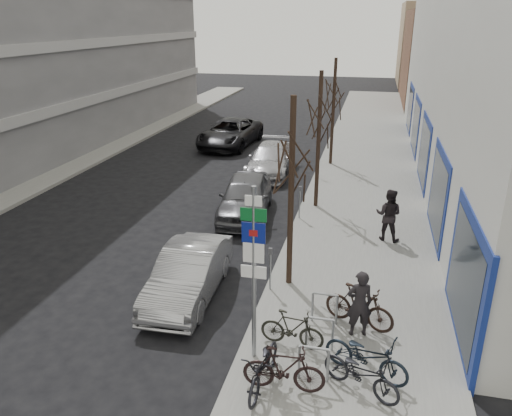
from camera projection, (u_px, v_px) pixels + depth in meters
The scene contains 25 objects.
ground at pixel (156, 346), 11.88m from camera, with size 120.00×120.00×0.00m, color black.
sidewalk_east at pixel (363, 211), 19.99m from camera, with size 5.00×70.00×0.15m, color slate.
sidewalk_west at pixel (25, 184), 23.30m from camera, with size 3.00×70.00×0.15m, color slate.
brick_building_far at pixel (475, 58), 44.06m from camera, with size 12.00×14.00×8.00m, color brown.
tan_building_far at pixel (458, 44), 57.42m from camera, with size 13.00×12.00×9.00m, color #937A5B.
highway_sign_pole at pixel (254, 265), 10.48m from camera, with size 0.55×0.10×4.20m.
bike_rack at pixel (320, 330), 11.38m from camera, with size 0.66×2.26×0.83m.
tree_near at pixel (292, 149), 13.05m from camera, with size 1.80×1.80×5.50m.
tree_mid at pixel (320, 108), 18.96m from camera, with size 1.80×1.80×5.50m.
tree_far at pixel (335, 87), 24.87m from camera, with size 1.80×1.80×5.50m.
meter_front at pixel (270, 265), 13.82m from camera, with size 0.10×0.08×1.27m.
meter_mid at pixel (300, 199), 18.83m from camera, with size 0.10×0.08×1.27m.
meter_back at pixel (317, 161), 23.83m from camera, with size 0.10×0.08×1.27m.
bike_near_left at pixel (264, 364), 10.18m from camera, with size 0.56×1.85×1.13m, color black.
bike_near_right at pixel (284, 369), 10.09m from camera, with size 0.51×1.71×1.04m, color black.
bike_mid_curb at pixel (367, 352), 10.50m from camera, with size 0.57×1.88×1.15m, color black.
bike_mid_inner at pixel (292, 329), 11.49m from camera, with size 0.45×1.53×0.93m, color black.
bike_far_curb at pixel (362, 370), 10.05m from camera, with size 0.52×1.73×1.05m, color black.
bike_far_inner at pixel (359, 306), 12.24m from camera, with size 0.54×1.82×1.10m, color black.
parked_car_front at pixel (188, 274), 13.78m from camera, with size 1.49×4.28×1.41m, color #A6A6AB.
parked_car_mid at pixel (245, 196), 19.45m from camera, with size 1.89×4.69×1.60m, color #535358.
parked_car_back at pixel (271, 159), 24.82m from camera, with size 2.03×5.00×1.45m, color #A4A4A9.
lane_car at pixel (230, 133), 30.16m from camera, with size 2.67×5.79×1.61m, color black.
pedestrian_near at pixel (359, 303), 11.78m from camera, with size 0.62×0.41×1.70m, color black.
pedestrian_far at pixel (389, 215), 16.92m from camera, with size 0.68×0.46×1.84m, color black.
Camera 1 is at (4.59, -9.12, 7.31)m, focal length 35.00 mm.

